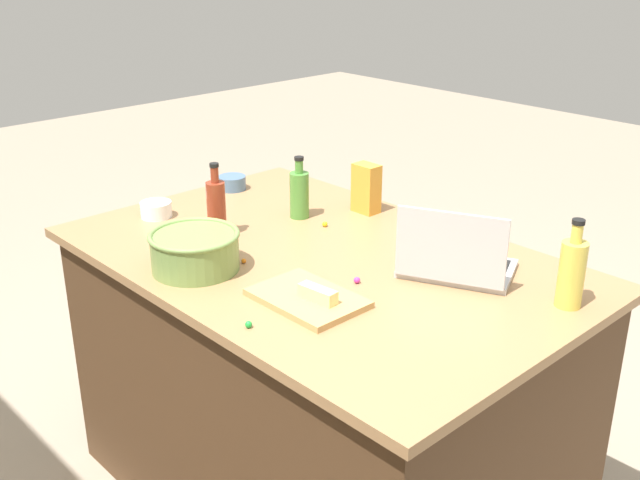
{
  "coord_description": "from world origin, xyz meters",
  "views": [
    {
      "loc": [
        -1.52,
        1.43,
        1.8
      ],
      "look_at": [
        0.0,
        0.0,
        0.95
      ],
      "focal_mm": 42.54,
      "sensor_mm": 36.0,
      "label": 1
    }
  ],
  "objects_px": {
    "bottle_olive": "(299,193)",
    "bottle_soy": "(216,207)",
    "bottle_oil": "(572,272)",
    "candy_bag": "(366,188)",
    "cutting_board": "(307,298)",
    "ramekin_small": "(420,224)",
    "laptop": "(455,261)",
    "butter_stick_left": "(318,294)",
    "mixing_bowl_large": "(195,250)",
    "ramekin_wide": "(232,183)",
    "ramekin_medium": "(156,210)"
  },
  "relations": [
    {
      "from": "laptop",
      "to": "butter_stick_left",
      "type": "distance_m",
      "value": 0.43
    },
    {
      "from": "laptop",
      "to": "bottle_oil",
      "type": "bearing_deg",
      "value": -167.29
    },
    {
      "from": "mixing_bowl_large",
      "to": "butter_stick_left",
      "type": "height_order",
      "value": "mixing_bowl_large"
    },
    {
      "from": "laptop",
      "to": "bottle_olive",
      "type": "relative_size",
      "value": 1.76
    },
    {
      "from": "bottle_olive",
      "to": "ramekin_wide",
      "type": "xyz_separation_m",
      "value": [
        0.4,
        -0.01,
        -0.06
      ]
    },
    {
      "from": "cutting_board",
      "to": "candy_bag",
      "type": "bearing_deg",
      "value": -58.7
    },
    {
      "from": "laptop",
      "to": "mixing_bowl_large",
      "type": "xyz_separation_m",
      "value": [
        0.54,
        0.5,
        0.01
      ]
    },
    {
      "from": "laptop",
      "to": "bottle_olive",
      "type": "xyz_separation_m",
      "value": [
        0.66,
        -0.0,
        0.04
      ]
    },
    {
      "from": "cutting_board",
      "to": "candy_bag",
      "type": "distance_m",
      "value": 0.72
    },
    {
      "from": "candy_bag",
      "to": "ramekin_medium",
      "type": "bearing_deg",
      "value": 51.0
    },
    {
      "from": "butter_stick_left",
      "to": "mixing_bowl_large",
      "type": "bearing_deg",
      "value": 13.26
    },
    {
      "from": "mixing_bowl_large",
      "to": "ramekin_medium",
      "type": "xyz_separation_m",
      "value": [
        0.45,
        -0.15,
        -0.03
      ]
    },
    {
      "from": "mixing_bowl_large",
      "to": "bottle_oil",
      "type": "height_order",
      "value": "bottle_oil"
    },
    {
      "from": "butter_stick_left",
      "to": "candy_bag",
      "type": "bearing_deg",
      "value": -56.08
    },
    {
      "from": "bottle_oil",
      "to": "ramekin_wide",
      "type": "relative_size",
      "value": 2.33
    },
    {
      "from": "mixing_bowl_large",
      "to": "ramekin_wide",
      "type": "xyz_separation_m",
      "value": [
        0.51,
        -0.52,
        -0.03
      ]
    },
    {
      "from": "bottle_oil",
      "to": "butter_stick_left",
      "type": "distance_m",
      "value": 0.65
    },
    {
      "from": "bottle_oil",
      "to": "cutting_board",
      "type": "xyz_separation_m",
      "value": [
        0.48,
        0.48,
        -0.09
      ]
    },
    {
      "from": "butter_stick_left",
      "to": "laptop",
      "type": "bearing_deg",
      "value": -107.52
    },
    {
      "from": "candy_bag",
      "to": "cutting_board",
      "type": "bearing_deg",
      "value": 121.3
    },
    {
      "from": "cutting_board",
      "to": "ramekin_medium",
      "type": "relative_size",
      "value": 2.78
    },
    {
      "from": "candy_bag",
      "to": "ramekin_wide",
      "type": "bearing_deg",
      "value": 20.17
    },
    {
      "from": "mixing_bowl_large",
      "to": "cutting_board",
      "type": "relative_size",
      "value": 0.89
    },
    {
      "from": "bottle_oil",
      "to": "bottle_olive",
      "type": "relative_size",
      "value": 1.13
    },
    {
      "from": "bottle_olive",
      "to": "butter_stick_left",
      "type": "distance_m",
      "value": 0.67
    },
    {
      "from": "laptop",
      "to": "candy_bag",
      "type": "distance_m",
      "value": 0.58
    },
    {
      "from": "candy_bag",
      "to": "ramekin_small",
      "type": "bearing_deg",
      "value": 179.52
    },
    {
      "from": "bottle_oil",
      "to": "candy_bag",
      "type": "relative_size",
      "value": 1.41
    },
    {
      "from": "cutting_board",
      "to": "ramekin_wide",
      "type": "distance_m",
      "value": 0.98
    },
    {
      "from": "laptop",
      "to": "ramekin_small",
      "type": "bearing_deg",
      "value": -34.27
    },
    {
      "from": "laptop",
      "to": "ramekin_wide",
      "type": "distance_m",
      "value": 1.05
    },
    {
      "from": "mixing_bowl_large",
      "to": "bottle_oil",
      "type": "distance_m",
      "value": 1.03
    },
    {
      "from": "cutting_board",
      "to": "ramekin_small",
      "type": "relative_size",
      "value": 3.29
    },
    {
      "from": "cutting_board",
      "to": "ramekin_medium",
      "type": "distance_m",
      "value": 0.82
    },
    {
      "from": "bottle_olive",
      "to": "cutting_board",
      "type": "height_order",
      "value": "bottle_olive"
    },
    {
      "from": "laptop",
      "to": "bottle_soy",
      "type": "bearing_deg",
      "value": 23.09
    },
    {
      "from": "cutting_board",
      "to": "bottle_oil",
      "type": "bearing_deg",
      "value": -135.17
    },
    {
      "from": "cutting_board",
      "to": "ramekin_small",
      "type": "xyz_separation_m",
      "value": [
        0.13,
        -0.61,
        0.01
      ]
    },
    {
      "from": "ramekin_medium",
      "to": "bottle_soy",
      "type": "bearing_deg",
      "value": -169.63
    },
    {
      "from": "bottle_olive",
      "to": "bottle_soy",
      "type": "bearing_deg",
      "value": 80.08
    },
    {
      "from": "bottle_soy",
      "to": "ramekin_medium",
      "type": "xyz_separation_m",
      "value": [
        0.28,
        0.05,
        -0.07
      ]
    },
    {
      "from": "bottle_soy",
      "to": "bottle_olive",
      "type": "distance_m",
      "value": 0.31
    },
    {
      "from": "laptop",
      "to": "bottle_olive",
      "type": "bearing_deg",
      "value": -0.09
    },
    {
      "from": "ramekin_small",
      "to": "candy_bag",
      "type": "relative_size",
      "value": 0.52
    },
    {
      "from": "bottle_olive",
      "to": "ramekin_small",
      "type": "distance_m",
      "value": 0.42
    },
    {
      "from": "butter_stick_left",
      "to": "ramekin_wide",
      "type": "relative_size",
      "value": 1.07
    },
    {
      "from": "mixing_bowl_large",
      "to": "ramekin_small",
      "type": "bearing_deg",
      "value": -108.95
    },
    {
      "from": "butter_stick_left",
      "to": "bottle_olive",
      "type": "bearing_deg",
      "value": -37.68
    },
    {
      "from": "ramekin_small",
      "to": "laptop",
      "type": "bearing_deg",
      "value": 145.73
    },
    {
      "from": "laptop",
      "to": "butter_stick_left",
      "type": "bearing_deg",
      "value": 72.48
    }
  ]
}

